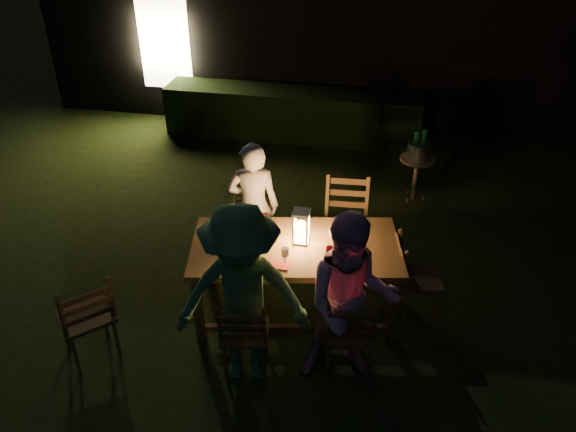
% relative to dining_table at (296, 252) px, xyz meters
% --- Properties ---
extents(garden_envelope, '(40.00, 40.00, 3.20)m').
position_rel_dining_table_xyz_m(garden_envelope, '(-0.37, 6.70, 0.83)').
color(garden_envelope, black).
rests_on(garden_envelope, ground).
extents(dining_table, '(2.15, 1.36, 0.83)m').
position_rel_dining_table_xyz_m(dining_table, '(0.00, 0.00, 0.00)').
color(dining_table, '#4E371A').
rests_on(dining_table, ground).
extents(chair_near_left, '(0.48, 0.51, 0.93)m').
position_rel_dining_table_xyz_m(chair_near_left, '(-0.30, -0.84, -0.47)').
color(chair_near_left, '#4E371A').
rests_on(chair_near_left, ground).
extents(chair_near_right, '(0.51, 0.54, 0.96)m').
position_rel_dining_table_xyz_m(chair_near_right, '(0.59, -0.67, -0.46)').
color(chair_near_right, '#4E371A').
rests_on(chair_near_right, ground).
extents(chair_far_left, '(0.53, 0.55, 0.96)m').
position_rel_dining_table_xyz_m(chair_far_left, '(-0.59, 0.67, -0.46)').
color(chair_far_left, '#4E371A').
rests_on(chair_far_left, ground).
extents(chair_far_right, '(0.52, 0.55, 1.08)m').
position_rel_dining_table_xyz_m(chair_far_right, '(0.39, 0.86, -0.42)').
color(chair_far_right, '#4E371A').
rests_on(chair_far_right, ground).
extents(chair_end, '(0.51, 0.49, 0.92)m').
position_rel_dining_table_xyz_m(chair_end, '(1.21, 0.24, -0.47)').
color(chair_end, '#4E371A').
rests_on(chair_end, ground).
extents(chair_spare, '(0.67, 0.67, 1.02)m').
position_rel_dining_table_xyz_m(chair_spare, '(-1.74, -0.97, -0.44)').
color(chair_spare, '#4E371A').
rests_on(chair_spare, ground).
extents(person_house_side, '(0.61, 0.46, 1.52)m').
position_rel_dining_table_xyz_m(person_house_side, '(-0.60, 0.72, 0.01)').
color(person_house_side, beige).
rests_on(person_house_side, ground).
extents(person_opp_right, '(0.92, 0.77, 1.67)m').
position_rel_dining_table_xyz_m(person_opp_right, '(0.60, -0.72, 0.08)').
color(person_opp_right, '#C788AA').
rests_on(person_opp_right, ground).
extents(person_opp_left, '(1.23, 0.85, 1.75)m').
position_rel_dining_table_xyz_m(person_opp_left, '(-0.28, -0.89, 0.13)').
color(person_opp_left, '#38703C').
rests_on(person_opp_left, ground).
extents(lantern, '(0.16, 0.16, 0.35)m').
position_rel_dining_table_xyz_m(lantern, '(0.04, 0.06, 0.24)').
color(lantern, white).
rests_on(lantern, dining_table).
extents(plate_far_left, '(0.25, 0.25, 0.01)m').
position_rel_dining_table_xyz_m(plate_far_left, '(-0.58, 0.11, 0.09)').
color(plate_far_left, white).
rests_on(plate_far_left, dining_table).
extents(plate_near_left, '(0.25, 0.25, 0.01)m').
position_rel_dining_table_xyz_m(plate_near_left, '(-0.50, -0.32, 0.09)').
color(plate_near_left, white).
rests_on(plate_near_left, dining_table).
extents(plate_far_right, '(0.25, 0.25, 0.01)m').
position_rel_dining_table_xyz_m(plate_far_right, '(0.40, 0.30, 0.09)').
color(plate_far_right, white).
rests_on(plate_far_right, dining_table).
extents(plate_near_right, '(0.25, 0.25, 0.01)m').
position_rel_dining_table_xyz_m(plate_near_right, '(0.48, -0.13, 0.09)').
color(plate_near_right, white).
rests_on(plate_near_right, dining_table).
extents(wineglass_a, '(0.06, 0.06, 0.18)m').
position_rel_dining_table_xyz_m(wineglass_a, '(-0.35, 0.22, 0.17)').
color(wineglass_a, '#59070F').
rests_on(wineglass_a, dining_table).
extents(wineglass_b, '(0.06, 0.06, 0.18)m').
position_rel_dining_table_xyz_m(wineglass_b, '(-0.68, -0.26, 0.17)').
color(wineglass_b, '#59070F').
rests_on(wineglass_b, dining_table).
extents(wineglass_c, '(0.06, 0.06, 0.18)m').
position_rel_dining_table_xyz_m(wineglass_c, '(0.35, -0.22, 0.17)').
color(wineglass_c, '#59070F').
rests_on(wineglass_c, dining_table).
extents(wineglass_d, '(0.06, 0.06, 0.18)m').
position_rel_dining_table_xyz_m(wineglass_d, '(0.57, 0.30, 0.17)').
color(wineglass_d, '#59070F').
rests_on(wineglass_d, dining_table).
extents(wineglass_e, '(0.06, 0.06, 0.18)m').
position_rel_dining_table_xyz_m(wineglass_e, '(-0.04, -0.31, 0.17)').
color(wineglass_e, silver).
rests_on(wineglass_e, dining_table).
extents(bottle_table, '(0.07, 0.07, 0.28)m').
position_rel_dining_table_xyz_m(bottle_table, '(-0.25, -0.05, 0.22)').
color(bottle_table, '#0F471E').
rests_on(bottle_table, dining_table).
extents(napkin_left, '(0.18, 0.14, 0.01)m').
position_rel_dining_table_xyz_m(napkin_left, '(-0.09, -0.34, 0.09)').
color(napkin_left, red).
rests_on(napkin_left, dining_table).
extents(napkin_right, '(0.18, 0.14, 0.01)m').
position_rel_dining_table_xyz_m(napkin_right, '(0.60, -0.19, 0.09)').
color(napkin_right, red).
rests_on(napkin_right, dining_table).
extents(phone, '(0.14, 0.07, 0.01)m').
position_rel_dining_table_xyz_m(phone, '(-0.55, -0.41, 0.09)').
color(phone, black).
rests_on(phone, dining_table).
extents(side_table, '(0.46, 0.46, 0.62)m').
position_rel_dining_table_xyz_m(side_table, '(1.17, 2.56, -0.20)').
color(side_table, '#906A48').
rests_on(side_table, ground).
extents(ice_bucket, '(0.30, 0.30, 0.22)m').
position_rel_dining_table_xyz_m(ice_bucket, '(1.17, 2.56, -0.02)').
color(ice_bucket, '#A5A8AD').
rests_on(ice_bucket, side_table).
extents(bottle_bucket_a, '(0.07, 0.07, 0.32)m').
position_rel_dining_table_xyz_m(bottle_bucket_a, '(1.12, 2.52, 0.03)').
color(bottle_bucket_a, '#0F471E').
rests_on(bottle_bucket_a, side_table).
extents(bottle_bucket_b, '(0.07, 0.07, 0.32)m').
position_rel_dining_table_xyz_m(bottle_bucket_b, '(1.22, 2.60, 0.03)').
color(bottle_bucket_b, '#0F471E').
rests_on(bottle_bucket_b, side_table).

